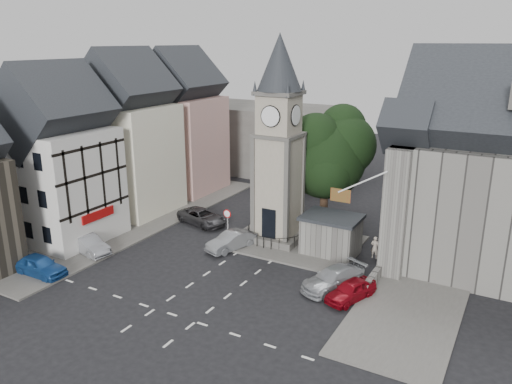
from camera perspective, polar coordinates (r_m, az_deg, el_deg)
The scene contains 23 objects.
ground at distance 34.83m, azimuth -3.59°, elevation -9.83°, with size 120.00×120.00×0.00m, color black.
pavement_west at distance 46.28m, azimuth -12.67°, elevation -3.20°, with size 6.00×30.00×0.14m, color #595651.
pavement_east at distance 37.78m, azimuth 19.10°, elevation -8.45°, with size 6.00×26.00×0.14m, color #595651.
central_island at distance 40.53m, azimuth 4.35°, elevation -5.74°, with size 10.00×8.00×0.16m, color #595651.
road_markings at distance 30.93m, azimuth -9.26°, elevation -13.73°, with size 20.00×8.00×0.01m, color silver.
clock_tower at distance 38.79m, azimuth 2.60°, elevation 5.70°, with size 4.86×4.86×16.25m.
stone_shelter at distance 38.39m, azimuth 8.57°, elevation -4.85°, with size 4.30×3.30×3.08m.
town_tree at distance 42.73m, azimuth 8.02°, elevation 5.02°, with size 7.20×7.20×10.80m.
warning_sign_post at distance 39.82m, azimuth -3.31°, elevation -3.13°, with size 0.70×0.19×2.85m.
terrace_pink at distance 53.92m, azimuth -8.46°, elevation 7.05°, with size 8.10×7.60×12.80m.
terrace_cream at distance 47.95m, azimuth -14.28°, elevation 5.48°, with size 8.10×7.60×12.80m.
terrace_tudor at distance 42.73m, azimuth -21.56°, elevation 2.91°, with size 8.10×7.60×12.00m.
backdrop_west at distance 62.44m, azimuth 0.96°, elevation 6.16°, with size 20.00×10.00×8.00m, color #4C4944.
east_building at distance 38.24m, azimuth 26.11°, elevation 0.93°, with size 14.40×11.40×12.60m.
east_boundary_wall at distance 39.90m, azimuth 15.74°, elevation -6.17°, with size 0.40×16.00×0.90m, color #585551.
flagpole at distance 32.54m, azimuth 12.03°, elevation 1.11°, with size 3.68×0.10×2.74m.
car_west_blue at distance 38.04m, azimuth -23.48°, elevation -7.71°, with size 1.70×4.22×1.44m, color #1B4D97.
car_west_silver at distance 40.51m, azimuth -18.67°, elevation -5.69°, with size 1.49×4.27×1.41m, color gray.
car_west_grey at distance 44.55m, azimuth -6.19°, elevation -2.83°, with size 2.26×4.90×1.36m, color #313033.
car_island_silver at distance 39.09m, azimuth -2.82°, elevation -5.60°, with size 1.49×4.26×1.40m, color gray.
car_island_east at distance 33.59m, azimuth 8.84°, elevation -9.75°, with size 1.96×4.83×1.40m, color #A1A4A8.
car_east_red at distance 32.44m, azimuth 10.79°, elevation -10.98°, with size 1.53×3.80×1.29m, color maroon.
pedestrian at distance 38.48m, azimuth 13.44°, elevation -6.18°, with size 0.63×0.42×1.74m, color #B2A493.
Camera 1 is at (17.02, -26.04, 15.66)m, focal length 35.00 mm.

